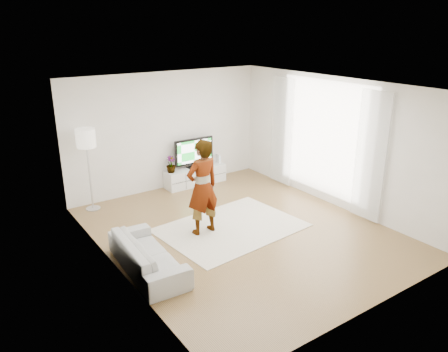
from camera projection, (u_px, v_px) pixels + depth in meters
floor at (241, 231)px, 8.51m from camera, size 6.00×6.00×0.00m
ceiling at (243, 86)px, 7.58m from camera, size 6.00×6.00×0.00m
wall_left at (112, 191)px, 6.71m from camera, size 0.02×6.00×2.80m
wall_right at (335, 143)px, 9.38m from camera, size 0.02×6.00×2.80m
wall_back at (167, 131)px, 10.38m from camera, size 5.00×0.02×2.80m
wall_front at (379, 220)px, 5.71m from camera, size 5.00×0.02×2.80m
window at (324, 138)px, 9.59m from camera, size 0.01×2.60×2.50m
curtain_near at (371, 157)px, 8.57m from camera, size 0.04×0.70×2.60m
curtain_far at (282, 131)px, 10.59m from camera, size 0.04×0.70×2.60m
media_console at (195, 176)px, 10.92m from camera, size 1.58×0.45×0.44m
television at (194, 152)px, 10.73m from camera, size 1.05×0.21×0.73m
game_console at (218, 158)px, 11.17m from camera, size 0.05×0.17×0.23m
potted_plant at (171, 164)px, 10.42m from camera, size 0.27×0.27×0.40m
rug at (231, 228)px, 8.64m from camera, size 2.85×2.17×0.01m
player at (202, 187)px, 8.15m from camera, size 0.69×0.47×1.85m
sofa at (148, 255)px, 7.11m from camera, size 0.84×1.91×0.55m
floor_lamp at (86, 142)px, 9.03m from camera, size 0.40×0.40×1.79m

